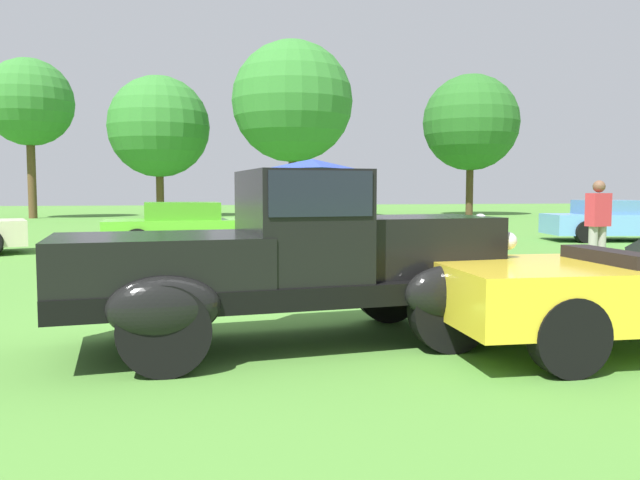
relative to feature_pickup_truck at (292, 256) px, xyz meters
The scene contains 10 objects.
ground_plane 0.99m from the feature_pickup_truck, 126.47° to the left, with size 120.00×120.00×0.00m, color #4C8433.
feature_pickup_truck is the anchor object (origin of this frame).
show_car_lime 9.84m from the feature_pickup_truck, 96.59° to the left, with size 4.13×1.96×1.22m.
show_car_skyblue 15.67m from the feature_pickup_truck, 43.68° to the left, with size 4.13×2.36×1.22m.
spectator_between_cars 7.52m from the feature_pickup_truck, 34.00° to the left, with size 0.44×0.31×1.69m.
canopy_tent_left_field 18.21m from the feature_pickup_truck, 78.97° to the left, with size 2.62×2.62×2.71m.
treeline_far_left 32.58m from the feature_pickup_truck, 107.41° to the left, with size 4.66×4.66×8.56m.
treeline_mid_left 31.85m from the feature_pickup_truck, 95.32° to the left, with size 5.74×5.74×8.00m.
treeline_center 29.51m from the feature_pickup_truck, 81.38° to the left, with size 6.60×6.60×9.67m.
treeline_mid_right 34.37m from the feature_pickup_truck, 62.82° to the left, with size 5.80×5.80×8.52m.
Camera 1 is at (-0.62, -6.45, 1.51)m, focal length 35.53 mm.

